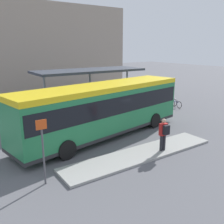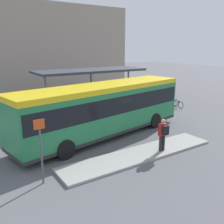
% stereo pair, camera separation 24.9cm
% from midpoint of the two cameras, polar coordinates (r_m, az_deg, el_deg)
% --- Properties ---
extents(ground_plane, '(120.00, 120.00, 0.00)m').
position_cam_midpoint_polar(ground_plane, '(16.20, -1.34, -5.43)').
color(ground_plane, '#5B5B60').
extents(curb_island, '(9.03, 1.80, 0.12)m').
position_cam_midpoint_polar(curb_island, '(13.49, 7.02, -9.55)').
color(curb_island, '#9E9E99').
rests_on(curb_island, ground_plane).
extents(city_bus, '(12.28, 4.64, 3.33)m').
position_cam_midpoint_polar(city_bus, '(15.65, -1.36, 1.26)').
color(city_bus, '#237A47').
rests_on(city_bus, ground_plane).
extents(pedestrian_waiting, '(0.45, 0.48, 1.78)m').
position_cam_midpoint_polar(pedestrian_waiting, '(13.56, 12.11, -4.71)').
color(pedestrian_waiting, '#232328').
rests_on(pedestrian_waiting, curb_island).
extents(bicycle_blue, '(0.48, 1.52, 0.66)m').
position_cam_midpoint_polar(bicycle_blue, '(24.37, 14.97, 1.77)').
color(bicycle_blue, black).
rests_on(bicycle_blue, ground_plane).
extents(bicycle_white, '(0.48, 1.71, 0.74)m').
position_cam_midpoint_polar(bicycle_white, '(25.13, 13.90, 2.31)').
color(bicycle_white, black).
rests_on(bicycle_white, ground_plane).
extents(station_shelter, '(9.00, 3.27, 3.80)m').
position_cam_midpoint_polar(station_shelter, '(20.52, -4.54, 9.17)').
color(station_shelter, '#383D47').
rests_on(station_shelter, ground_plane).
extents(platform_sign, '(0.44, 0.08, 2.80)m').
position_cam_midpoint_polar(platform_sign, '(10.60, -15.28, -8.12)').
color(platform_sign, '#4C4C51').
rests_on(platform_sign, ground_plane).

